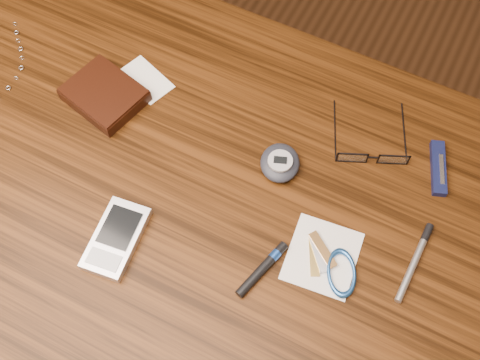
{
  "coord_description": "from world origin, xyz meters",
  "views": [
    {
      "loc": [
        0.26,
        -0.35,
        1.57
      ],
      "look_at": [
        0.07,
        0.03,
        0.76
      ],
      "focal_mm": 45.0,
      "sensor_mm": 36.0,
      "label": 1
    }
  ],
  "objects_px": {
    "pocket_knife": "(438,168)",
    "silver_pen": "(417,256)",
    "pedometer": "(280,163)",
    "notepad_keys": "(332,265)",
    "pda_phone": "(116,238)",
    "eyeglasses": "(372,155)",
    "wallet_and_card": "(105,94)",
    "desk": "(196,209)"
  },
  "relations": [
    {
      "from": "wallet_and_card",
      "to": "silver_pen",
      "type": "height_order",
      "value": "wallet_and_card"
    },
    {
      "from": "desk",
      "to": "eyeglasses",
      "type": "height_order",
      "value": "eyeglasses"
    },
    {
      "from": "pda_phone",
      "to": "pedometer",
      "type": "bearing_deg",
      "value": 54.16
    },
    {
      "from": "eyeglasses",
      "to": "notepad_keys",
      "type": "xyz_separation_m",
      "value": [
        0.01,
        -0.19,
        -0.01
      ]
    },
    {
      "from": "pda_phone",
      "to": "pedometer",
      "type": "distance_m",
      "value": 0.27
    },
    {
      "from": "notepad_keys",
      "to": "silver_pen",
      "type": "bearing_deg",
      "value": 32.89
    },
    {
      "from": "wallet_and_card",
      "to": "pedometer",
      "type": "height_order",
      "value": "pedometer"
    },
    {
      "from": "pda_phone",
      "to": "pocket_knife",
      "type": "relative_size",
      "value": 1.3
    },
    {
      "from": "desk",
      "to": "wallet_and_card",
      "type": "relative_size",
      "value": 6.04
    },
    {
      "from": "pedometer",
      "to": "eyeglasses",
      "type": "bearing_deg",
      "value": 32.63
    },
    {
      "from": "pda_phone",
      "to": "silver_pen",
      "type": "bearing_deg",
      "value": 23.59
    },
    {
      "from": "desk",
      "to": "pda_phone",
      "type": "bearing_deg",
      "value": -109.78
    },
    {
      "from": "pedometer",
      "to": "desk",
      "type": "bearing_deg",
      "value": -142.41
    },
    {
      "from": "pedometer",
      "to": "pda_phone",
      "type": "bearing_deg",
      "value": -125.84
    },
    {
      "from": "eyeglasses",
      "to": "notepad_keys",
      "type": "relative_size",
      "value": 1.17
    },
    {
      "from": "eyeglasses",
      "to": "pda_phone",
      "type": "height_order",
      "value": "eyeglasses"
    },
    {
      "from": "pda_phone",
      "to": "silver_pen",
      "type": "xyz_separation_m",
      "value": [
        0.4,
        0.17,
        -0.0
      ]
    },
    {
      "from": "wallet_and_card",
      "to": "pedometer",
      "type": "xyz_separation_m",
      "value": [
        0.31,
        0.01,
        -0.0
      ]
    },
    {
      "from": "pocket_knife",
      "to": "silver_pen",
      "type": "distance_m",
      "value": 0.15
    },
    {
      "from": "desk",
      "to": "pda_phone",
      "type": "height_order",
      "value": "pda_phone"
    },
    {
      "from": "notepad_keys",
      "to": "pocket_knife",
      "type": "relative_size",
      "value": 1.36
    },
    {
      "from": "desk",
      "to": "notepad_keys",
      "type": "relative_size",
      "value": 7.75
    },
    {
      "from": "wallet_and_card",
      "to": "silver_pen",
      "type": "xyz_separation_m",
      "value": [
        0.55,
        -0.03,
        -0.01
      ]
    },
    {
      "from": "wallet_and_card",
      "to": "silver_pen",
      "type": "relative_size",
      "value": 1.27
    },
    {
      "from": "pedometer",
      "to": "wallet_and_card",
      "type": "bearing_deg",
      "value": -177.47
    },
    {
      "from": "desk",
      "to": "silver_pen",
      "type": "bearing_deg",
      "value": 6.36
    },
    {
      "from": "eyeglasses",
      "to": "pocket_knife",
      "type": "xyz_separation_m",
      "value": [
        0.1,
        0.03,
        -0.01
      ]
    },
    {
      "from": "eyeglasses",
      "to": "silver_pen",
      "type": "bearing_deg",
      "value": -46.48
    },
    {
      "from": "desk",
      "to": "notepad_keys",
      "type": "xyz_separation_m",
      "value": [
        0.25,
        -0.03,
        0.11
      ]
    },
    {
      "from": "pedometer",
      "to": "silver_pen",
      "type": "distance_m",
      "value": 0.24
    },
    {
      "from": "pocket_knife",
      "to": "pda_phone",
      "type": "bearing_deg",
      "value": -139.36
    },
    {
      "from": "wallet_and_card",
      "to": "pocket_knife",
      "type": "bearing_deg",
      "value": 12.72
    },
    {
      "from": "pda_phone",
      "to": "notepad_keys",
      "type": "bearing_deg",
      "value": 19.96
    },
    {
      "from": "pda_phone",
      "to": "pocket_knife",
      "type": "bearing_deg",
      "value": 40.64
    },
    {
      "from": "desk",
      "to": "pocket_knife",
      "type": "bearing_deg",
      "value": 29.98
    },
    {
      "from": "pocket_knife",
      "to": "notepad_keys",
      "type": "bearing_deg",
      "value": -111.21
    },
    {
      "from": "desk",
      "to": "silver_pen",
      "type": "height_order",
      "value": "silver_pen"
    },
    {
      "from": "notepad_keys",
      "to": "wallet_and_card",
      "type": "bearing_deg",
      "value": 167.48
    },
    {
      "from": "wallet_and_card",
      "to": "pocket_knife",
      "type": "distance_m",
      "value": 0.54
    },
    {
      "from": "pocket_knife",
      "to": "silver_pen",
      "type": "height_order",
      "value": "pocket_knife"
    },
    {
      "from": "desk",
      "to": "pda_phone",
      "type": "relative_size",
      "value": 8.13
    },
    {
      "from": "pda_phone",
      "to": "notepad_keys",
      "type": "xyz_separation_m",
      "value": [
        0.29,
        0.11,
        -0.0
      ]
    }
  ]
}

